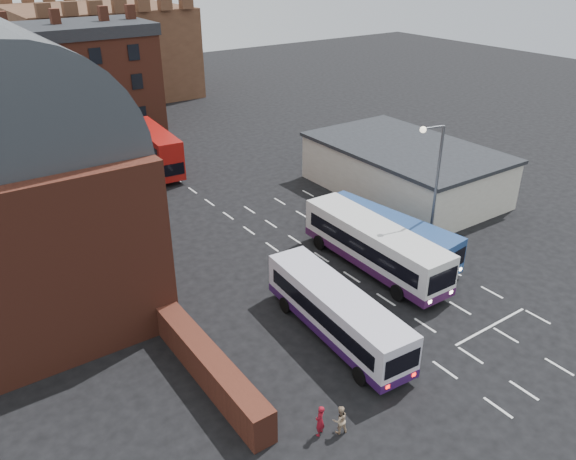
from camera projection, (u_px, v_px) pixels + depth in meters
ground at (390, 331)px, 31.50m from camera, size 180.00×180.00×0.00m
forecourt_wall at (210, 368)px, 27.35m from camera, size 1.20×10.00×1.80m
cream_building at (404, 169)px, 48.44m from camera, size 10.40×16.40×4.25m
brick_terrace at (49, 92)px, 59.65m from camera, size 22.00×10.00×11.00m
castle_keep at (99, 51)px, 80.20m from camera, size 22.00×22.00×12.00m
bus_white_outbound at (336, 310)px, 30.34m from camera, size 3.18×10.70×2.88m
bus_white_inbound at (374, 243)px, 36.80m from camera, size 3.05×11.69×3.18m
bus_blue at (388, 233)px, 38.54m from camera, size 3.78×10.84×2.89m
bus_red_double at (155, 149)px, 53.31m from camera, size 3.08×10.11×3.99m
street_lamp at (433, 179)px, 36.94m from camera, size 1.87×0.60×9.31m
pedestrian_red at (320, 421)px, 24.46m from camera, size 0.68×0.59×1.58m
pedestrian_beige at (340, 420)px, 24.62m from camera, size 0.80×0.70×1.42m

